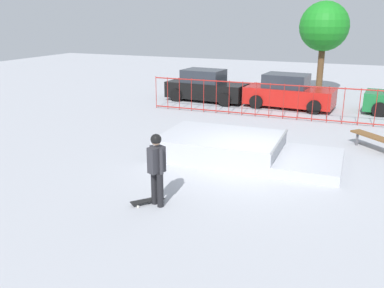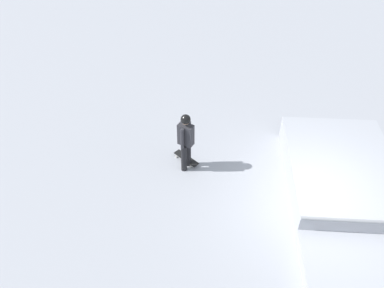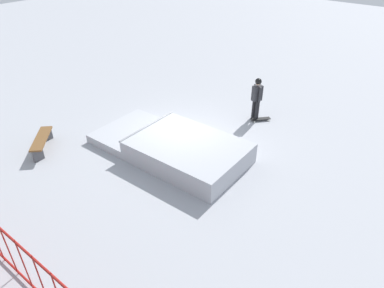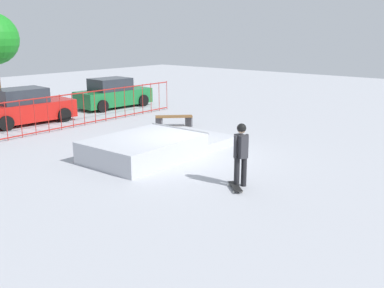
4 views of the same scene
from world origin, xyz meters
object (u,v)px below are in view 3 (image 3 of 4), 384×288
skater (257,96)px  park_bench (42,141)px  skateboard (260,119)px  skate_ramp (177,148)px

skater → park_bench: bearing=169.7°
skateboard → skate_ramp: bearing=-152.9°
skater → park_bench: (4.53, 6.56, -0.65)m
skateboard → skater: bearing=135.7°
skateboard → park_bench: (4.79, 6.58, 0.28)m
skate_ramp → skateboard: 4.08m
skate_ramp → park_bench: 4.66m
skateboard → park_bench: park_bench is taller
skate_ramp → skater: (-0.68, -3.94, 0.69)m
skate_ramp → park_bench: size_ratio=3.84×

